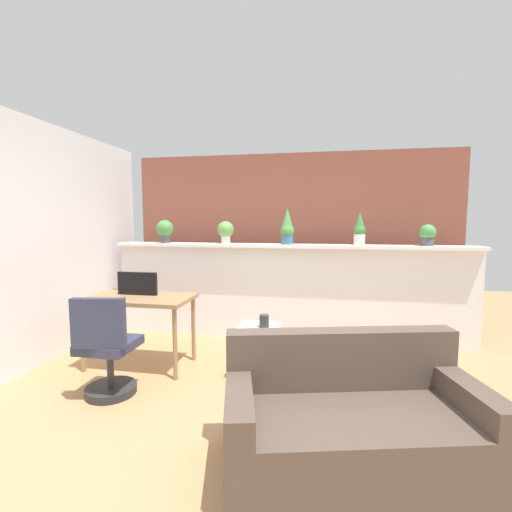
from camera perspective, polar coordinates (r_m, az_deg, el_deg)
name	(u,v)px	position (r m, az deg, el deg)	size (l,w,h in m)	color
ground_plane	(261,420)	(3.04, 0.87, -24.77)	(12.00, 12.00, 0.00)	tan
divider_wall	(287,293)	(4.70, 5.02, -5.92)	(4.61, 0.16, 1.20)	white
plant_shelf	(287,246)	(4.58, 5.04, 1.63)	(4.61, 0.31, 0.04)	white
brick_wall_behind	(292,241)	(5.21, 5.72, 2.40)	(4.61, 0.10, 2.50)	brown
side_wall_left	(12,245)	(4.24, -34.47, 1.40)	(0.12, 4.40, 2.60)	white
potted_plant_0	(165,230)	(4.98, -14.37, 4.10)	(0.23, 0.23, 0.31)	#4C4C51
potted_plant_1	(226,231)	(4.74, -4.89, 4.05)	(0.22, 0.22, 0.30)	silver
potted_plant_2	(287,227)	(4.54, 5.02, 4.62)	(0.18, 0.18, 0.46)	#386B84
potted_plant_3	(360,229)	(4.60, 16.25, 4.10)	(0.14, 0.14, 0.41)	silver
potted_plant_4	(427,234)	(4.74, 25.76, 3.12)	(0.19, 0.19, 0.26)	#4C4C51
desk	(139,304)	(3.97, -18.18, -7.38)	(1.10, 0.60, 0.75)	#99754C
tv_monitor	(137,284)	(4.03, -18.44, -4.20)	(0.44, 0.04, 0.25)	black
office_chair	(107,354)	(3.46, -22.76, -14.24)	(0.48, 0.48, 0.91)	#262628
side_cube_shelf	(259,351)	(3.67, 0.45, -14.94)	(0.40, 0.41, 0.50)	silver
vase_on_shelf	(264,321)	(3.55, 1.31, -10.37)	(0.10, 0.10, 0.12)	#2D2D33
couch	(351,423)	(2.52, 15.01, -24.43)	(1.70, 1.11, 0.80)	brown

